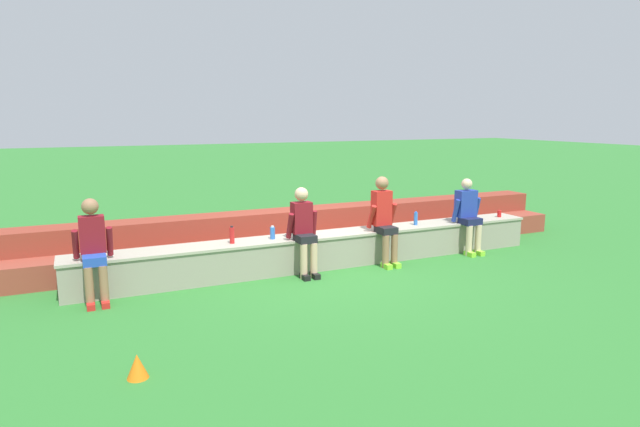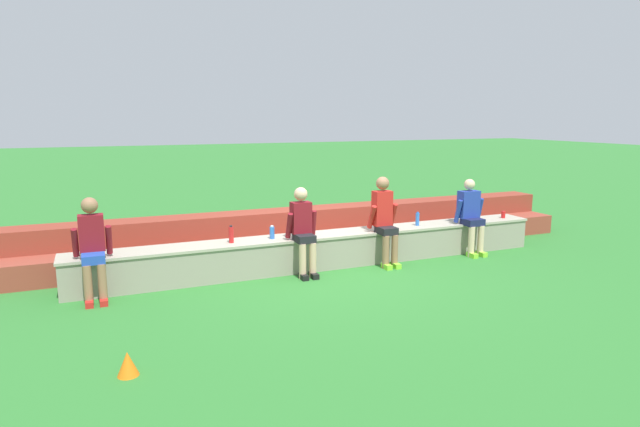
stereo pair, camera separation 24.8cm
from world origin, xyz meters
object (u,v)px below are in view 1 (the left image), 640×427
(person_center, at_px, (384,218))
(plastic_cup_middle, at_px, (499,214))
(water_bottle_center_gap, at_px, (416,219))
(water_bottle_mid_right, at_px, (232,235))
(person_left_of_center, at_px, (304,229))
(person_far_left, at_px, (93,247))
(sports_cone, at_px, (137,366))
(water_bottle_near_right, at_px, (273,233))
(person_right_of_center, at_px, (468,213))

(person_center, xyz_separation_m, plastic_cup_middle, (2.72, 0.24, -0.18))
(plastic_cup_middle, bearing_deg, water_bottle_center_gap, 179.00)
(water_bottle_mid_right, xyz_separation_m, water_bottle_center_gap, (3.34, 0.00, -0.01))
(person_left_of_center, xyz_separation_m, water_bottle_mid_right, (-1.06, 0.29, -0.06))
(person_left_of_center, height_order, water_bottle_mid_right, person_left_of_center)
(person_far_left, xyz_separation_m, sports_cone, (0.26, -2.47, -0.63))
(water_bottle_mid_right, height_order, plastic_cup_middle, water_bottle_mid_right)
(water_bottle_near_right, bearing_deg, sports_cone, -130.45)
(person_right_of_center, distance_m, plastic_cup_middle, 0.98)
(water_bottle_center_gap, bearing_deg, water_bottle_near_right, 179.67)
(person_far_left, relative_size, water_bottle_mid_right, 5.16)
(water_bottle_center_gap, relative_size, sports_cone, 1.01)
(person_far_left, height_order, person_left_of_center, person_far_left)
(person_left_of_center, xyz_separation_m, water_bottle_near_right, (-0.40, 0.31, -0.09))
(plastic_cup_middle, relative_size, sports_cone, 0.54)
(person_right_of_center, height_order, plastic_cup_middle, person_right_of_center)
(person_right_of_center, bearing_deg, person_left_of_center, -179.41)
(water_bottle_mid_right, distance_m, sports_cone, 3.26)
(person_center, height_order, water_bottle_near_right, person_center)
(person_right_of_center, xyz_separation_m, water_bottle_near_right, (-3.63, 0.28, -0.08))
(sports_cone, bearing_deg, water_bottle_near_right, 49.55)
(person_right_of_center, bearing_deg, sports_cone, -157.50)
(person_left_of_center, bearing_deg, person_center, 0.81)
(person_far_left, bearing_deg, person_left_of_center, -0.54)
(water_bottle_near_right, bearing_deg, person_far_left, -173.81)
(person_right_of_center, bearing_deg, water_bottle_near_right, 175.62)
(person_far_left, xyz_separation_m, person_right_of_center, (6.24, 0.00, -0.02))
(person_center, distance_m, water_bottle_near_right, 1.89)
(person_right_of_center, distance_m, water_bottle_near_right, 3.64)
(person_left_of_center, relative_size, sports_cone, 5.73)
(person_left_of_center, distance_m, water_bottle_near_right, 0.52)
(person_left_of_center, height_order, water_bottle_near_right, person_left_of_center)
(person_far_left, bearing_deg, water_bottle_mid_right, 7.67)
(water_bottle_mid_right, bearing_deg, person_left_of_center, -15.33)
(person_far_left, bearing_deg, water_bottle_near_right, 6.19)
(person_right_of_center, distance_m, sports_cone, 6.50)
(water_bottle_mid_right, relative_size, water_bottle_near_right, 1.27)
(person_left_of_center, bearing_deg, water_bottle_mid_right, 164.67)
(person_right_of_center, xyz_separation_m, sports_cone, (-5.98, -2.48, -0.61))
(person_far_left, xyz_separation_m, water_bottle_mid_right, (1.95, 0.26, -0.07))
(person_center, bearing_deg, person_left_of_center, -179.19)
(water_bottle_center_gap, xyz_separation_m, sports_cone, (-5.03, -2.74, -0.55))
(person_left_of_center, distance_m, person_center, 1.46)
(person_far_left, xyz_separation_m, water_bottle_near_right, (2.61, 0.28, -0.10))
(water_bottle_center_gap, relative_size, plastic_cup_middle, 1.87)
(person_far_left, relative_size, person_right_of_center, 1.03)
(person_center, distance_m, water_bottle_center_gap, 0.88)
(person_right_of_center, xyz_separation_m, plastic_cup_middle, (0.95, 0.23, -0.12))
(person_left_of_center, distance_m, water_bottle_center_gap, 2.30)
(water_bottle_near_right, height_order, plastic_cup_middle, water_bottle_near_right)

